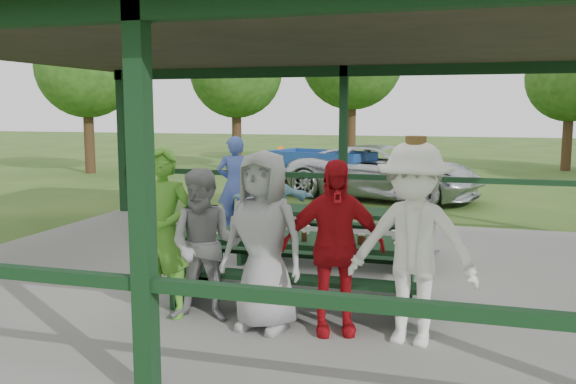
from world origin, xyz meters
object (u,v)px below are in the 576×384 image
(picnic_table_near, at_px, (297,260))
(spectator_lblue, at_px, (274,201))
(spectator_grey, at_px, (417,202))
(contestant_grey_mid, at_px, (263,241))
(spectator_blue, at_px, (235,185))
(contestant_white_fedora, at_px, (413,244))
(picnic_table_far, at_px, (331,228))
(contestant_red, at_px, (334,247))
(pickup_truck, at_px, (385,172))
(farm_trailer, at_px, (322,171))
(contestant_grey_left, at_px, (205,245))
(contestant_green, at_px, (164,233))

(picnic_table_near, xyz_separation_m, spectator_lblue, (-1.14, 2.71, 0.24))
(spectator_lblue, bearing_deg, spectator_grey, 161.73)
(picnic_table_near, relative_size, contestant_grey_mid, 1.57)
(spectator_lblue, bearing_deg, spectator_blue, -58.85)
(contestant_grey_mid, distance_m, spectator_grey, 3.96)
(contestant_white_fedora, bearing_deg, picnic_table_far, 123.88)
(picnic_table_near, height_order, contestant_red, contestant_red)
(picnic_table_near, height_order, spectator_lblue, spectator_lblue)
(contestant_grey_mid, height_order, spectator_blue, contestant_grey_mid)
(contestant_white_fedora, xyz_separation_m, pickup_truck, (-1.53, 9.93, -0.36))
(picnic_table_far, xyz_separation_m, farm_trailer, (-1.85, 7.35, 0.05))
(contestant_red, height_order, spectator_lblue, contestant_red)
(farm_trailer, bearing_deg, contestant_grey_left, -64.11)
(contestant_grey_left, height_order, spectator_blue, spectator_blue)
(picnic_table_far, relative_size, spectator_blue, 1.56)
(contestant_grey_mid, bearing_deg, spectator_blue, 122.98)
(contestant_white_fedora, relative_size, spectator_lblue, 1.35)
(spectator_lblue, distance_m, spectator_grey, 2.25)
(contestant_grey_mid, distance_m, farm_trailer, 10.44)
(contestant_white_fedora, bearing_deg, spectator_lblue, 132.70)
(contestant_green, relative_size, spectator_grey, 1.15)
(contestant_grey_left, relative_size, spectator_lblue, 1.11)
(contestant_red, xyz_separation_m, pickup_truck, (-0.77, 9.86, -0.27))
(contestant_red, distance_m, contestant_white_fedora, 0.77)
(contestant_grey_left, bearing_deg, spectator_blue, 98.04)
(contestant_grey_mid, distance_m, contestant_red, 0.70)
(contestant_green, xyz_separation_m, contestant_grey_mid, (1.13, -0.07, -0.01))
(pickup_truck, bearing_deg, contestant_red, -160.16)
(contestant_red, bearing_deg, contestant_grey_left, 162.08)
(contestant_red, height_order, farm_trailer, contestant_red)
(contestant_grey_left, bearing_deg, contestant_white_fedora, -10.23)
(picnic_table_near, bearing_deg, picnic_table_far, 91.38)
(contestant_grey_left, relative_size, spectator_grey, 1.01)
(contestant_white_fedora, bearing_deg, picnic_table_near, 154.48)
(picnic_table_near, bearing_deg, spectator_lblue, 112.83)
(contestant_white_fedora, bearing_deg, spectator_grey, 101.81)
(contestant_grey_mid, bearing_deg, contestant_red, 15.95)
(contestant_green, bearing_deg, contestant_grey_left, -5.60)
(picnic_table_near, bearing_deg, spectator_grey, 68.70)
(spectator_grey, bearing_deg, farm_trailer, -43.48)
(contestant_grey_left, height_order, farm_trailer, contestant_grey_left)
(contestant_grey_left, bearing_deg, contestant_red, -8.08)
(contestant_green, height_order, pickup_truck, contestant_green)
(contestant_grey_mid, relative_size, spectator_grey, 1.14)
(picnic_table_far, relative_size, spectator_lblue, 1.87)
(contestant_red, xyz_separation_m, farm_trailer, (-2.49, 10.19, -0.33))
(contestant_white_fedora, bearing_deg, contestant_green, -172.90)
(contestant_red, height_order, contestant_white_fedora, contestant_white_fedora)
(picnic_table_near, xyz_separation_m, spectator_blue, (-2.09, 3.43, 0.38))
(contestant_grey_left, distance_m, spectator_blue, 4.49)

